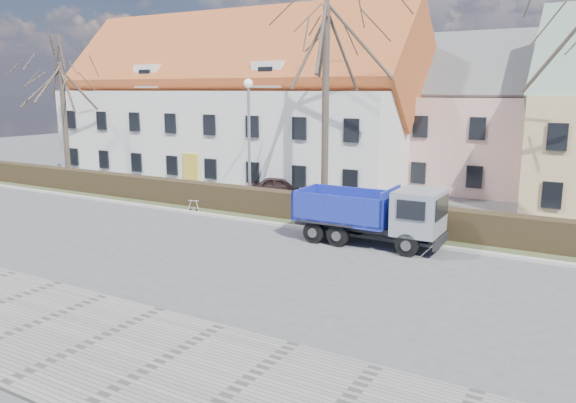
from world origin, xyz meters
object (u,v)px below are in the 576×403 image
Objects in this scene: cart_frame at (189,205)px; parked_car_a at (281,186)px; dump_truck at (364,213)px; streetlight at (249,144)px.

cart_frame is 6.56m from parked_car_a.
parked_car_a is (-8.42, 7.34, -0.68)m from dump_truck.
dump_truck is at bearing -22.46° from streetlight.
cart_frame is at bearing -135.83° from streetlight.
streetlight reaches higher than cart_frame.
streetlight is 5.03m from parked_car_a.
dump_truck is 0.91× the size of streetlight.
cart_frame is 0.23× the size of parked_car_a.
streetlight is 2.01× the size of parked_car_a.
dump_truck is 10.26m from cart_frame.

